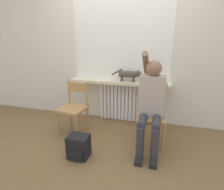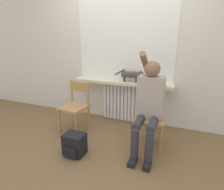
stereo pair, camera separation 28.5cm
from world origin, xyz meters
name	(u,v)px [view 2 (the right image)]	position (x,y,z in m)	size (l,w,h in m)	color
ground_plane	(96,154)	(0.00, 0.00, 0.00)	(12.00, 12.00, 0.00)	brown
wall_with_window	(125,46)	(0.00, 1.23, 1.35)	(7.00, 0.06, 2.70)	silver
radiator	(123,102)	(0.00, 1.15, 0.36)	(0.75, 0.08, 0.72)	white
windowsill	(122,82)	(0.00, 1.07, 0.74)	(1.76, 0.25, 0.05)	beige
window_glass	(125,41)	(0.00, 1.20, 1.43)	(1.69, 0.01, 1.32)	white
chair_left	(75,106)	(-0.60, 0.50, 0.43)	(0.44, 0.44, 0.83)	#B2844C
chair_right	(149,117)	(0.60, 0.50, 0.43)	(0.44, 0.44, 0.83)	#B2844C
person	(149,103)	(0.61, 0.39, 0.68)	(0.36, 0.97, 1.34)	#333338
cat	(132,75)	(0.19, 1.07, 0.90)	(0.51, 0.11, 0.22)	#4C4238
backpack	(75,145)	(-0.26, -0.10, 0.15)	(0.27, 0.24, 0.30)	black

